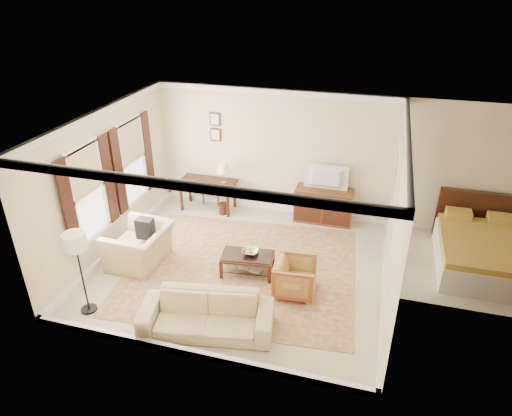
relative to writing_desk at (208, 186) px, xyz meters
The scene contains 21 objects.
room_shell 3.16m from the writing_desk, 54.11° to the right, with size 5.51×5.01×2.91m.
annex_bedroom 6.06m from the writing_desk, ahead, with size 3.00×2.70×2.90m.
window_front 3.16m from the writing_desk, 113.51° to the right, with size 0.12×1.56×1.80m, color #CCB284, non-canonical shape.
window_rear 1.92m from the writing_desk, 135.88° to the right, with size 0.12×1.56×1.80m, color #CCB284, non-canonical shape.
doorway 4.27m from the writing_desk, ahead, with size 0.10×1.12×2.25m, color white, non-canonical shape.
rug 2.73m from the writing_desk, 55.22° to the right, with size 4.31×3.70×0.01m, color brown.
writing_desk is the anchor object (origin of this frame).
desk_chair 0.36m from the writing_desk, 91.30° to the left, with size 0.45×0.45×1.05m, color brown, non-canonical shape.
desk_lamp 0.55m from the writing_desk, ahead, with size 0.32×0.32×0.50m, color silver, non-canonical shape.
framed_prints 1.39m from the writing_desk, 76.05° to the left, with size 0.25×0.04×0.68m, color #3B1B10, non-canonical shape.
sideboard 2.76m from the writing_desk, ahead, with size 1.29×0.50×0.79m, color brown.
tv 2.82m from the writing_desk, ahead, with size 0.93×0.54×0.12m, color black.
coffee_table 2.84m from the writing_desk, 53.59° to the right, with size 1.03×0.68×0.41m.
fruit_bowl 2.80m from the writing_desk, 52.32° to the right, with size 0.42×0.42×0.10m, color silver.
book_a 2.75m from the writing_desk, 56.52° to the right, with size 0.28×0.04×0.38m, color brown.
book_b 2.92m from the writing_desk, 52.26° to the right, with size 0.28×0.03×0.38m, color brown.
striped_armchair 3.73m from the writing_desk, 44.55° to the right, with size 0.71×0.67×0.74m, color brown.
club_armchair 2.55m from the writing_desk, 100.03° to the right, with size 1.18×0.77×1.03m, color #CFB98C.
backpack 2.45m from the writing_desk, 97.76° to the right, with size 0.32×0.22×0.40m, color black.
sofa 4.22m from the writing_desk, 69.17° to the right, with size 2.10×0.61×0.82m, color #CFB98C.
floor_lamp 4.14m from the writing_desk, 98.64° to the right, with size 0.37×0.37×1.51m.
Camera 1 is at (2.29, -7.04, 5.16)m, focal length 32.00 mm.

